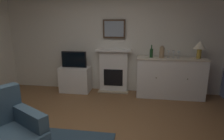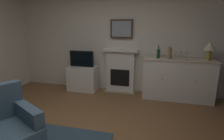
# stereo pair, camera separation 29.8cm
# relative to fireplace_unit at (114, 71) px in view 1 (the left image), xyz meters

# --- Properties ---
(wall_rear) EXTENTS (5.50, 0.06, 2.94)m
(wall_rear) POSITION_rel_fireplace_unit_xyz_m (-0.12, 0.13, 0.92)
(wall_rear) COLOR silver
(wall_rear) RESTS_ON ground_plane
(fireplace_unit) EXTENTS (0.87, 0.30, 1.10)m
(fireplace_unit) POSITION_rel_fireplace_unit_xyz_m (0.00, 0.00, 0.00)
(fireplace_unit) COLOR white
(fireplace_unit) RESTS_ON ground_plane
(framed_picture) EXTENTS (0.55, 0.04, 0.45)m
(framed_picture) POSITION_rel_fireplace_unit_xyz_m (0.00, 0.05, 1.04)
(framed_picture) COLOR #473323
(sideboard_cabinet) EXTENTS (1.58, 0.49, 0.95)m
(sideboard_cabinet) POSITION_rel_fireplace_unit_xyz_m (1.37, -0.18, -0.07)
(sideboard_cabinet) COLOR white
(sideboard_cabinet) RESTS_ON ground_plane
(table_lamp) EXTENTS (0.26, 0.26, 0.40)m
(table_lamp) POSITION_rel_fireplace_unit_xyz_m (1.96, -0.18, 0.68)
(table_lamp) COLOR #B79338
(table_lamp) RESTS_ON sideboard_cabinet
(wine_bottle) EXTENTS (0.08, 0.08, 0.29)m
(wine_bottle) POSITION_rel_fireplace_unit_xyz_m (0.91, -0.18, 0.51)
(wine_bottle) COLOR #193F1E
(wine_bottle) RESTS_ON sideboard_cabinet
(wine_glass_left) EXTENTS (0.07, 0.07, 0.16)m
(wine_glass_left) POSITION_rel_fireplace_unit_xyz_m (1.30, -0.18, 0.53)
(wine_glass_left) COLOR silver
(wine_glass_left) RESTS_ON sideboard_cabinet
(wine_glass_center) EXTENTS (0.07, 0.07, 0.16)m
(wine_glass_center) POSITION_rel_fireplace_unit_xyz_m (1.41, -0.19, 0.53)
(wine_glass_center) COLOR silver
(wine_glass_center) RESTS_ON sideboard_cabinet
(wine_glass_right) EXTENTS (0.07, 0.07, 0.16)m
(wine_glass_right) POSITION_rel_fireplace_unit_xyz_m (1.52, -0.21, 0.53)
(wine_glass_right) COLOR silver
(wine_glass_right) RESTS_ON sideboard_cabinet
(vase_decorative) EXTENTS (0.11, 0.11, 0.28)m
(vase_decorative) POSITION_rel_fireplace_unit_xyz_m (1.14, -0.23, 0.54)
(vase_decorative) COLOR #9E7F5B
(vase_decorative) RESTS_ON sideboard_cabinet
(tv_cabinet) EXTENTS (0.75, 0.42, 0.65)m
(tv_cabinet) POSITION_rel_fireplace_unit_xyz_m (-0.98, -0.16, -0.22)
(tv_cabinet) COLOR white
(tv_cabinet) RESTS_ON ground_plane
(tv_set) EXTENTS (0.62, 0.07, 0.40)m
(tv_set) POSITION_rel_fireplace_unit_xyz_m (-0.97, -0.19, 0.30)
(tv_set) COLOR black
(tv_set) RESTS_ON tv_cabinet
(armchair) EXTENTS (1.07, 1.05, 0.92)m
(armchair) POSITION_rel_fireplace_unit_xyz_m (-0.99, -2.78, -0.17)
(armchair) COLOR #3F596B
(armchair) RESTS_ON ground_plane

